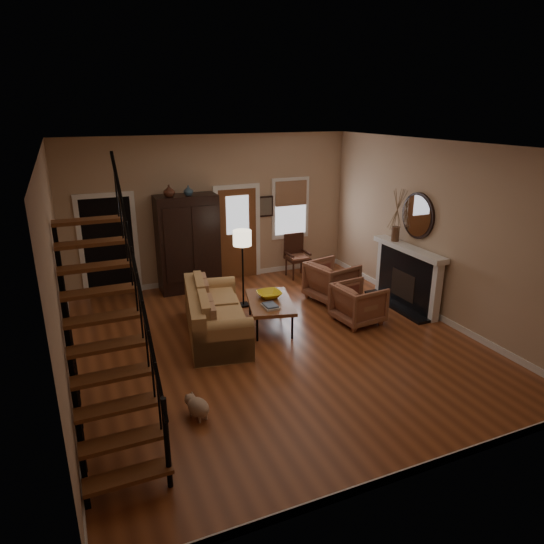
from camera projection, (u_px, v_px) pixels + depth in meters
name	position (u px, v px, depth m)	size (l,w,h in m)	color
room	(219.00, 237.00, 9.22)	(7.00, 7.33, 3.30)	brown
staircase	(103.00, 310.00, 5.64)	(0.94, 2.80, 3.20)	brown
fireplace	(409.00, 271.00, 9.69)	(0.33, 1.95, 2.30)	black
armoire	(188.00, 243.00, 10.47)	(1.30, 0.60, 2.10)	black
vase_a	(169.00, 191.00, 9.87)	(0.24, 0.24, 0.25)	#4C2619
vase_b	(188.00, 191.00, 10.03)	(0.20, 0.20, 0.21)	#334C60
sofa	(216.00, 313.00, 8.49)	(0.96, 2.22, 0.83)	tan
coffee_table	(270.00, 313.00, 8.90)	(0.77, 1.32, 0.50)	brown
bowl	(269.00, 295.00, 8.95)	(0.45, 0.45, 0.11)	yellow
books	(270.00, 306.00, 8.50)	(0.24, 0.33, 0.06)	beige
armchair_left	(358.00, 303.00, 9.03)	(0.80, 0.82, 0.75)	brown
armchair_right	(332.00, 281.00, 10.09)	(0.88, 0.90, 0.82)	brown
floor_lamp	(243.00, 269.00, 9.63)	(0.36, 0.36, 1.58)	black
side_chair	(298.00, 256.00, 11.42)	(0.54, 0.54, 1.02)	#391C12
dog	(198.00, 408.00, 6.27)	(0.24, 0.40, 0.29)	tan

